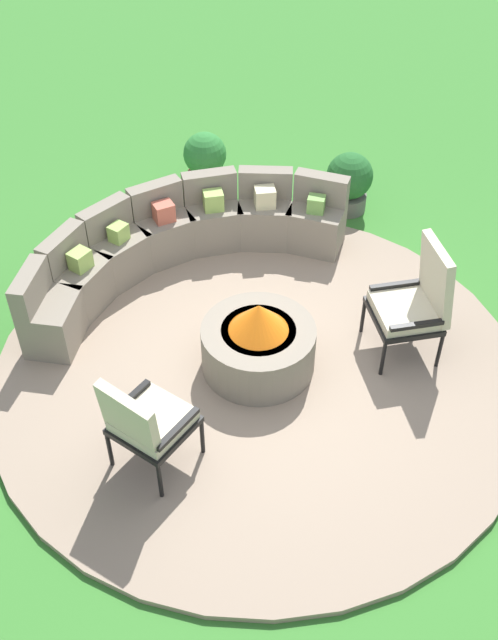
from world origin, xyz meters
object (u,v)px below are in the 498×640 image
object	(u,v)px
fire_pit	(258,343)
potted_plant_0	(205,163)
curved_stone_bench	(177,244)
potted_plant_2	(349,181)
lounge_chair_front_right	(417,300)
lounge_chair_front_left	(145,421)

from	to	relation	value
fire_pit	potted_plant_0	world-z (taller)	potted_plant_0
curved_stone_bench	potted_plant_2	world-z (taller)	curved_stone_bench
curved_stone_bench	potted_plant_0	xyz separation A→B (m)	(0.84, 1.28, 0.04)
fire_pit	lounge_chair_front_right	bearing A→B (deg)	-14.73
curved_stone_bench	potted_plant_0	world-z (taller)	curved_stone_bench
curved_stone_bench	lounge_chair_front_right	size ratio (longest dim) A/B	3.16
lounge_chair_front_right	potted_plant_0	world-z (taller)	lounge_chair_front_right
lounge_chair_front_left	potted_plant_0	distance (m)	4.04
potted_plant_0	lounge_chair_front_right	bearing A→B (deg)	-77.78
curved_stone_bench	fire_pit	bearing A→B (deg)	-84.09
potted_plant_0	lounge_chair_front_left	bearing A→B (deg)	-118.41
lounge_chair_front_left	lounge_chair_front_right	xyz separation A→B (m)	(2.63, 0.29, 0.04)
lounge_chair_front_left	lounge_chair_front_right	world-z (taller)	lounge_chair_front_right
curved_stone_bench	lounge_chair_front_left	bearing A→B (deg)	-115.53
fire_pit	potted_plant_0	bearing A→B (deg)	76.98
lounge_chair_front_left	lounge_chair_front_right	size ratio (longest dim) A/B	0.89
potted_plant_0	fire_pit	bearing A→B (deg)	-103.02
fire_pit	curved_stone_bench	size ratio (longest dim) A/B	0.28
fire_pit	potted_plant_2	distance (m)	2.82
curved_stone_bench	potted_plant_2	bearing A→B (deg)	8.16
fire_pit	potted_plant_2	world-z (taller)	fire_pit
lounge_chair_front_left	lounge_chair_front_right	bearing A→B (deg)	66.02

